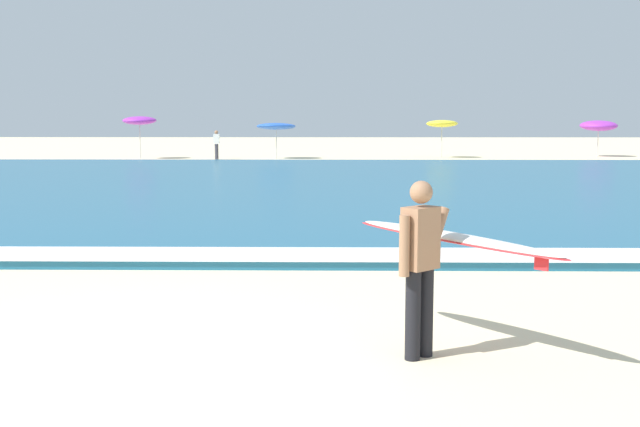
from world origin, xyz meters
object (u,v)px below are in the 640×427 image
at_px(beach_umbrella_1, 276,126).
at_px(beach_umbrella_2, 442,124).
at_px(beach_umbrella_0, 139,121).
at_px(beachgoer_near_row_left, 216,144).
at_px(surfer_with_board, 438,250).
at_px(beach_umbrella_3, 599,126).

relative_size(beach_umbrella_1, beach_umbrella_2, 1.01).
bearing_deg(beach_umbrella_0, beach_umbrella_1, 1.36).
xyz_separation_m(beach_umbrella_1, beachgoer_near_row_left, (-3.22, -0.72, -0.94)).
relative_size(beach_umbrella_2, beachgoer_near_row_left, 1.37).
relative_size(surfer_with_board, beach_umbrella_2, 0.98).
distance_m(beach_umbrella_2, beach_umbrella_3, 9.41).
xyz_separation_m(beach_umbrella_2, beachgoer_near_row_left, (-12.53, -1.81, -1.08)).
bearing_deg(beach_umbrella_2, beach_umbrella_0, -175.71).
height_order(beach_umbrella_0, beach_umbrella_2, beach_umbrella_0).
xyz_separation_m(surfer_with_board, beach_umbrella_0, (-11.66, 35.29, 1.07)).
bearing_deg(beach_umbrella_1, beach_umbrella_0, -178.64).
distance_m(surfer_with_board, beach_umbrella_2, 36.93).
xyz_separation_m(surfer_with_board, beach_umbrella_2, (5.19, 36.55, 0.89)).
bearing_deg(beach_umbrella_3, beachgoer_near_row_left, -171.56).
height_order(surfer_with_board, beach_umbrella_3, beach_umbrella_3).
xyz_separation_m(beach_umbrella_0, beach_umbrella_3, (26.15, 2.69, -0.31)).
bearing_deg(beach_umbrella_2, surfer_with_board, -98.08).
bearing_deg(beachgoer_near_row_left, beach_umbrella_1, 12.67).
relative_size(beach_umbrella_1, beachgoer_near_row_left, 1.38).
bearing_deg(beachgoer_near_row_left, beach_umbrella_3, 8.44).
distance_m(beach_umbrella_0, beachgoer_near_row_left, 4.53).
bearing_deg(surfer_with_board, beach_umbrella_1, 96.63).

